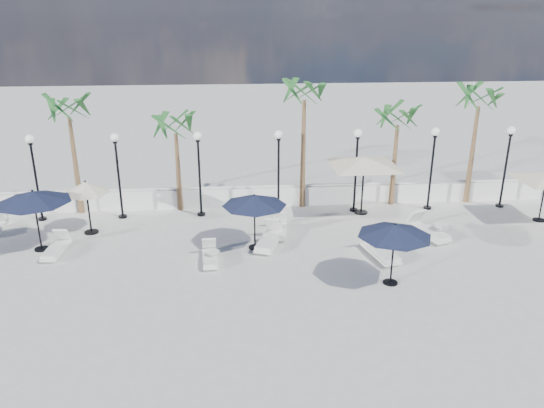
{
  "coord_description": "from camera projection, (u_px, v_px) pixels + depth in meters",
  "views": [
    {
      "loc": [
        -2.08,
        -15.99,
        8.84
      ],
      "look_at": [
        -0.52,
        3.67,
        1.5
      ],
      "focal_mm": 35.0,
      "sensor_mm": 36.0,
      "label": 1
    }
  ],
  "objects": [
    {
      "name": "lounger_2",
      "position": [
        56.0,
        248.0,
        20.16
      ],
      "size": [
        0.73,
        1.87,
        0.69
      ],
      "rotation": [
        0.0,
        0.0,
        -0.07
      ],
      "color": "silver",
      "rests_on": "ground"
    },
    {
      "name": "ground",
      "position": [
        295.0,
        282.0,
        18.18
      ],
      "size": [
        100.0,
        100.0,
        0.0
      ],
      "primitive_type": "plane",
      "color": "#AEAEA8",
      "rests_on": "ground"
    },
    {
      "name": "lamppost_6",
      "position": [
        507.0,
        155.0,
        24.16
      ],
      "size": [
        0.36,
        0.36,
        3.84
      ],
      "color": "black",
      "rests_on": "ground"
    },
    {
      "name": "lounger_3",
      "position": [
        279.0,
        229.0,
        21.9
      ],
      "size": [
        0.87,
        1.94,
        0.7
      ],
      "rotation": [
        0.0,
        0.0,
        -0.14
      ],
      "color": "silver",
      "rests_on": "ground"
    },
    {
      "name": "parasol_navy_mid",
      "position": [
        254.0,
        201.0,
        20.06
      ],
      "size": [
        2.49,
        2.49,
        2.23
      ],
      "color": "black",
      "rests_on": "ground"
    },
    {
      "name": "lamppost_4",
      "position": [
        357.0,
        159.0,
        23.64
      ],
      "size": [
        0.36,
        0.36,
        3.84
      ],
      "color": "black",
      "rests_on": "ground"
    },
    {
      "name": "side_table_1",
      "position": [
        214.0,
        256.0,
        19.47
      ],
      "size": [
        0.46,
        0.46,
        0.45
      ],
      "color": "silver",
      "rests_on": "ground"
    },
    {
      "name": "palm_0",
      "position": [
        69.0,
        114.0,
        22.75
      ],
      "size": [
        2.6,
        2.6,
        5.5
      ],
      "color": "brown",
      "rests_on": "ground"
    },
    {
      "name": "lamppost_1",
      "position": [
        117.0,
        164.0,
        22.86
      ],
      "size": [
        0.36,
        0.36,
        3.84
      ],
      "color": "black",
      "rests_on": "ground"
    },
    {
      "name": "lamppost_5",
      "position": [
        433.0,
        157.0,
        23.9
      ],
      "size": [
        0.36,
        0.36,
        3.84
      ],
      "color": "black",
      "rests_on": "ground"
    },
    {
      "name": "lounger_4",
      "position": [
        380.0,
        250.0,
        19.91
      ],
      "size": [
        1.12,
        2.17,
        0.78
      ],
      "rotation": [
        0.0,
        0.0,
        0.23
      ],
      "color": "silver",
      "rests_on": "ground"
    },
    {
      "name": "parasol_navy_left",
      "position": [
        33.0,
        197.0,
        19.83
      ],
      "size": [
        2.78,
        2.78,
        2.46
      ],
      "color": "black",
      "rests_on": "ground"
    },
    {
      "name": "side_table_0",
      "position": [
        8.0,
        217.0,
        22.99
      ],
      "size": [
        0.5,
        0.5,
        0.49
      ],
      "color": "silver",
      "rests_on": "ground"
    },
    {
      "name": "palm_3",
      "position": [
        398.0,
        122.0,
        24.03
      ],
      "size": [
        2.6,
        2.6,
        4.9
      ],
      "color": "brown",
      "rests_on": "ground"
    },
    {
      "name": "palm_4",
      "position": [
        479.0,
        104.0,
        24.04
      ],
      "size": [
        2.6,
        2.6,
        5.7
      ],
      "color": "brown",
      "rests_on": "ground"
    },
    {
      "name": "lounger_1",
      "position": [
        210.0,
        256.0,
        19.53
      ],
      "size": [
        0.67,
        1.73,
        0.64
      ],
      "rotation": [
        0.0,
        0.0,
        0.07
      ],
      "color": "silver",
      "rests_on": "ground"
    },
    {
      "name": "parasol_cream_small",
      "position": [
        86.0,
        188.0,
        21.44
      ],
      "size": [
        1.87,
        1.87,
        2.3
      ],
      "color": "black",
      "rests_on": "ground"
    },
    {
      "name": "balustrade",
      "position": [
        276.0,
        196.0,
        25.02
      ],
      "size": [
        26.0,
        0.3,
        1.01
      ],
      "color": "silver",
      "rests_on": "ground"
    },
    {
      "name": "palm_2",
      "position": [
        304.0,
        97.0,
        23.31
      ],
      "size": [
        2.6,
        2.6,
        6.1
      ],
      "color": "brown",
      "rests_on": "ground"
    },
    {
      "name": "lounger_5",
      "position": [
        269.0,
        239.0,
        20.85
      ],
      "size": [
        1.3,
        2.2,
        0.79
      ],
      "rotation": [
        0.0,
        0.0,
        -0.32
      ],
      "color": "silver",
      "rests_on": "ground"
    },
    {
      "name": "lamppost_2",
      "position": [
        199.0,
        162.0,
        23.12
      ],
      "size": [
        0.36,
        0.36,
        3.84
      ],
      "color": "black",
      "rests_on": "ground"
    },
    {
      "name": "lounger_6",
      "position": [
        428.0,
        230.0,
        21.7
      ],
      "size": [
        1.33,
        2.24,
        0.8
      ],
      "rotation": [
        0.0,
        0.0,
        0.33
      ],
      "color": "silver",
      "rests_on": "ground"
    },
    {
      "name": "parasol_navy_right",
      "position": [
        395.0,
        231.0,
        17.4
      ],
      "size": [
        2.48,
        2.48,
        2.22
      ],
      "color": "black",
      "rests_on": "ground"
    },
    {
      "name": "lamppost_0",
      "position": [
        34.0,
        166.0,
        22.6
      ],
      "size": [
        0.36,
        0.36,
        3.84
      ],
      "color": "black",
      "rests_on": "ground"
    },
    {
      "name": "palm_1",
      "position": [
        176.0,
        130.0,
        23.36
      ],
      "size": [
        2.6,
        2.6,
        4.7
      ],
      "color": "brown",
      "rests_on": "ground"
    },
    {
      "name": "side_table_2",
      "position": [
        441.0,
        230.0,
        21.52
      ],
      "size": [
        0.59,
        0.59,
        0.58
      ],
      "color": "silver",
      "rests_on": "ground"
    },
    {
      "name": "parasol_cream_sq_a",
      "position": [
        364.0,
        157.0,
        23.33
      ],
      "size": [
        5.8,
        5.8,
        2.85
      ],
      "color": "black",
      "rests_on": "ground"
    },
    {
      "name": "lamppost_3",
      "position": [
        279.0,
        160.0,
        23.38
      ],
      "size": [
        0.36,
        0.36,
        3.84
      ],
      "color": "black",
      "rests_on": "ground"
    }
  ]
}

